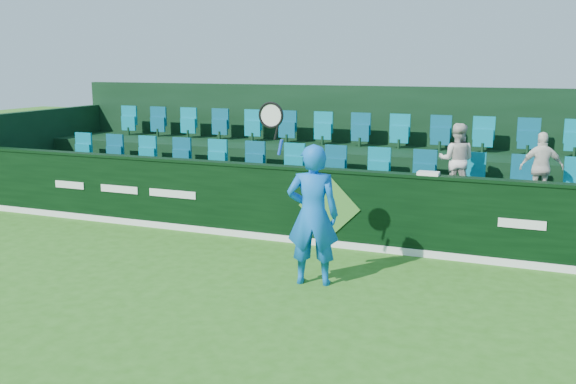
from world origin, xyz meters
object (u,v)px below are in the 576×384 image
at_px(spectator_middle, 542,168).
at_px(towel, 428,173).
at_px(tennis_player, 312,214).
at_px(spectator_left, 456,160).

relative_size(spectator_middle, towel, 3.51).
xyz_separation_m(tennis_player, spectator_left, (1.58, 3.07, 0.42)).
bearing_deg(tennis_player, towel, 56.69).
xyz_separation_m(tennis_player, spectator_middle, (2.97, 3.07, 0.37)).
relative_size(tennis_player, towel, 7.72).
bearing_deg(spectator_middle, spectator_left, -11.74).
bearing_deg(tennis_player, spectator_left, 62.80).
relative_size(tennis_player, spectator_middle, 2.20).
bearing_deg(spectator_middle, tennis_player, 34.23).
distance_m(tennis_player, towel, 2.36).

